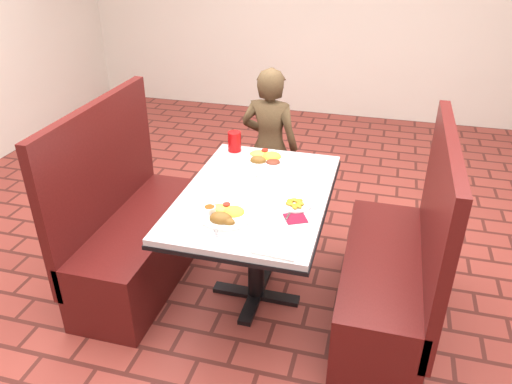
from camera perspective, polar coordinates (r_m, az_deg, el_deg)
dining_table at (r=2.84m, az=0.00°, el=-1.70°), size 0.81×1.21×0.75m
booth_bench_left at (r=3.28m, az=-13.63°, el=-4.71°), size 0.47×1.20×1.17m
booth_bench_right at (r=2.96m, az=15.32°, el=-9.13°), size 0.47×1.20×1.17m
diner_person at (r=3.75m, az=1.57°, el=5.18°), size 0.46×0.32×1.20m
near_dinner_plate at (r=2.55m, az=-3.57°, el=-2.38°), size 0.27×0.27×0.08m
far_dinner_plate at (r=3.15m, az=1.10°, el=4.05°), size 0.30×0.30×0.08m
plantain_plate at (r=2.66m, az=4.48°, el=-1.39°), size 0.17×0.17×0.03m
maroon_napkin at (r=2.56m, az=4.53°, el=-2.99°), size 0.14×0.14×0.00m
spoon_utensil at (r=2.58m, az=3.83°, el=-2.52°), size 0.02×0.13×0.00m
red_tumbler at (r=3.28m, az=-2.47°, el=5.79°), size 0.09×0.09×0.13m
paper_napkin at (r=2.32m, az=2.43°, el=-6.40°), size 0.22×0.17×0.01m
knife_utensil at (r=2.48m, az=-4.85°, el=-3.83°), size 0.10×0.16×0.00m
fork_utensil at (r=2.55m, az=-4.87°, el=-2.89°), size 0.02×0.17×0.00m
lettuce_shreds at (r=2.84m, az=1.10°, el=0.48°), size 0.28×0.32×0.00m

